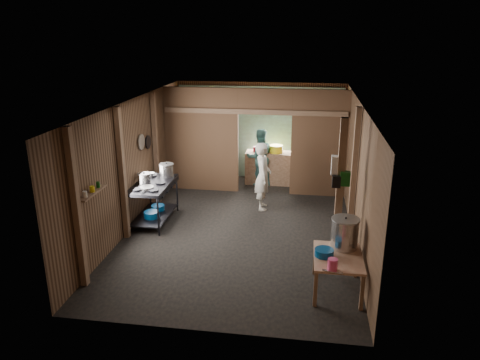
% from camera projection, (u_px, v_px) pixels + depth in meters
% --- Properties ---
extents(floor, '(4.50, 7.00, 0.00)m').
position_uv_depth(floor, '(241.00, 227.00, 9.56)').
color(floor, black).
rests_on(floor, ground).
extents(ceiling, '(4.50, 7.00, 0.00)m').
position_uv_depth(ceiling, '(242.00, 102.00, 8.74)').
color(ceiling, '#36312C').
rests_on(ceiling, ground).
extents(wall_back, '(4.50, 0.00, 2.60)m').
position_uv_depth(wall_back, '(260.00, 131.00, 12.43)').
color(wall_back, brown).
rests_on(wall_back, ground).
extents(wall_front, '(4.50, 0.00, 2.60)m').
position_uv_depth(wall_front, '(202.00, 245.00, 5.86)').
color(wall_front, brown).
rests_on(wall_front, ground).
extents(wall_left, '(0.00, 7.00, 2.60)m').
position_uv_depth(wall_left, '(134.00, 163.00, 9.46)').
color(wall_left, brown).
rests_on(wall_left, ground).
extents(wall_right, '(0.00, 7.00, 2.60)m').
position_uv_depth(wall_right, '(357.00, 172.00, 8.83)').
color(wall_right, brown).
rests_on(wall_right, ground).
extents(partition_left, '(1.85, 0.10, 2.60)m').
position_uv_depth(partition_left, '(202.00, 140.00, 11.39)').
color(partition_left, brown).
rests_on(partition_left, floor).
extents(partition_right, '(1.35, 0.10, 2.60)m').
position_uv_depth(partition_right, '(319.00, 144.00, 10.99)').
color(partition_right, brown).
rests_on(partition_right, floor).
extents(partition_header, '(1.30, 0.10, 0.60)m').
position_uv_depth(partition_header, '(265.00, 101.00, 10.86)').
color(partition_header, brown).
rests_on(partition_header, wall_back).
extents(turquoise_panel, '(4.40, 0.06, 2.50)m').
position_uv_depth(turquoise_panel, '(260.00, 133.00, 12.39)').
color(turquoise_panel, '#7BB8B2').
rests_on(turquoise_panel, wall_back).
extents(back_counter, '(1.20, 0.50, 0.85)m').
position_uv_depth(back_counter, '(268.00, 168.00, 12.15)').
color(back_counter, '#97745A').
rests_on(back_counter, floor).
extents(wall_clock, '(0.20, 0.03, 0.20)m').
position_uv_depth(wall_clock, '(269.00, 109.00, 12.11)').
color(wall_clock, silver).
rests_on(wall_clock, wall_back).
extents(post_left_a, '(0.10, 0.12, 2.60)m').
position_uv_depth(post_left_a, '(77.00, 210.00, 7.01)').
color(post_left_a, '#97745A').
rests_on(post_left_a, floor).
extents(post_left_b, '(0.10, 0.12, 2.60)m').
position_uv_depth(post_left_b, '(122.00, 175.00, 8.70)').
color(post_left_b, '#97745A').
rests_on(post_left_b, floor).
extents(post_left_c, '(0.10, 0.12, 2.60)m').
position_uv_depth(post_left_c, '(156.00, 149.00, 10.57)').
color(post_left_c, '#97745A').
rests_on(post_left_c, floor).
extents(post_right, '(0.10, 0.12, 2.60)m').
position_uv_depth(post_right, '(354.00, 175.00, 8.66)').
color(post_right, '#97745A').
rests_on(post_right, floor).
extents(post_free, '(0.12, 0.12, 2.60)m').
position_uv_depth(post_free, '(339.00, 194.00, 7.67)').
color(post_free, '#97745A').
rests_on(post_free, floor).
extents(cross_beam, '(4.40, 0.12, 0.12)m').
position_uv_depth(cross_beam, '(254.00, 112.00, 10.93)').
color(cross_beam, '#97745A').
rests_on(cross_beam, wall_left).
extents(pan_lid_big, '(0.03, 0.34, 0.34)m').
position_uv_depth(pan_lid_big, '(141.00, 142.00, 9.72)').
color(pan_lid_big, '#989898').
rests_on(pan_lid_big, wall_left).
extents(pan_lid_small, '(0.03, 0.30, 0.30)m').
position_uv_depth(pan_lid_small, '(148.00, 142.00, 10.12)').
color(pan_lid_small, black).
rests_on(pan_lid_small, wall_left).
extents(wall_shelf, '(0.14, 0.80, 0.03)m').
position_uv_depth(wall_shelf, '(93.00, 193.00, 7.44)').
color(wall_shelf, '#97745A').
rests_on(wall_shelf, wall_left).
extents(jar_white, '(0.07, 0.07, 0.10)m').
position_uv_depth(jar_white, '(85.00, 194.00, 7.19)').
color(jar_white, silver).
rests_on(jar_white, wall_shelf).
extents(jar_yellow, '(0.08, 0.08, 0.10)m').
position_uv_depth(jar_yellow, '(92.00, 189.00, 7.42)').
color(jar_yellow, yellow).
rests_on(jar_yellow, wall_shelf).
extents(jar_green, '(0.06, 0.06, 0.10)m').
position_uv_depth(jar_green, '(98.00, 185.00, 7.63)').
color(jar_green, '#0E4913').
rests_on(jar_green, wall_shelf).
extents(bag_white, '(0.22, 0.15, 0.32)m').
position_uv_depth(bag_white, '(338.00, 165.00, 7.60)').
color(bag_white, silver).
rests_on(bag_white, post_free).
extents(bag_green, '(0.16, 0.12, 0.24)m').
position_uv_depth(bag_green, '(345.00, 179.00, 7.51)').
color(bag_green, '#0E4913').
rests_on(bag_green, post_free).
extents(bag_black, '(0.14, 0.10, 0.20)m').
position_uv_depth(bag_black, '(336.00, 181.00, 7.52)').
color(bag_black, black).
rests_on(bag_black, post_free).
extents(gas_range, '(0.76, 1.47, 0.87)m').
position_uv_depth(gas_range, '(154.00, 203.00, 9.69)').
color(gas_range, black).
rests_on(gas_range, floor).
extents(prep_table, '(0.75, 1.03, 0.61)m').
position_uv_depth(prep_table, '(337.00, 273.00, 7.15)').
color(prep_table, tan).
rests_on(prep_table, floor).
extents(stove_pot_large, '(0.36, 0.36, 0.32)m').
position_uv_depth(stove_pot_large, '(167.00, 171.00, 9.93)').
color(stove_pot_large, '#B8B8B8').
rests_on(stove_pot_large, gas_range).
extents(stove_pot_med, '(0.33, 0.33, 0.24)m').
position_uv_depth(stove_pot_med, '(144.00, 179.00, 9.53)').
color(stove_pot_med, '#B8B8B8').
rests_on(stove_pot_med, gas_range).
extents(stove_saucepan, '(0.16, 0.16, 0.09)m').
position_uv_depth(stove_saucepan, '(151.00, 175.00, 9.96)').
color(stove_saucepan, '#B8B8B8').
rests_on(stove_saucepan, gas_range).
extents(frying_pan, '(0.30, 0.51, 0.07)m').
position_uv_depth(frying_pan, '(147.00, 188.00, 9.21)').
color(frying_pan, '#989898').
rests_on(frying_pan, gas_range).
extents(blue_tub_front, '(0.32, 0.32, 0.13)m').
position_uv_depth(blue_tub_front, '(152.00, 214.00, 9.58)').
color(blue_tub_front, navy).
rests_on(blue_tub_front, gas_range).
extents(blue_tub_back, '(0.29, 0.29, 0.12)m').
position_uv_depth(blue_tub_back, '(158.00, 208.00, 9.97)').
color(blue_tub_back, navy).
rests_on(blue_tub_back, gas_range).
extents(stock_pot, '(0.49, 0.49, 0.52)m').
position_uv_depth(stock_pot, '(345.00, 234.00, 7.26)').
color(stock_pot, '#B8B8B8').
rests_on(stock_pot, prep_table).
extents(wash_basin, '(0.37, 0.37, 0.11)m').
position_uv_depth(wash_basin, '(324.00, 252.00, 7.05)').
color(wash_basin, navy).
rests_on(wash_basin, prep_table).
extents(pink_bucket, '(0.16, 0.16, 0.17)m').
position_uv_depth(pink_bucket, '(333.00, 264.00, 6.62)').
color(pink_bucket, '#F74B89').
rests_on(pink_bucket, prep_table).
extents(knife, '(0.30, 0.10, 0.01)m').
position_uv_depth(knife, '(333.00, 272.00, 6.59)').
color(knife, '#B8B8B8').
rests_on(knife, prep_table).
extents(yellow_tub, '(0.35, 0.35, 0.19)m').
position_uv_depth(yellow_tub, '(276.00, 149.00, 11.96)').
color(yellow_tub, yellow).
rests_on(yellow_tub, back_counter).
extents(red_cup, '(0.12, 0.12, 0.14)m').
position_uv_depth(red_cup, '(255.00, 149.00, 12.04)').
color(red_cup, maroon).
rests_on(red_cup, back_counter).
extents(cook, '(0.43, 0.60, 1.55)m').
position_uv_depth(cook, '(263.00, 176.00, 10.31)').
color(cook, silver).
rests_on(cook, floor).
extents(worker_back, '(0.86, 0.76, 1.50)m').
position_uv_depth(worker_back, '(260.00, 157.00, 11.94)').
color(worker_back, '#3D7170').
rests_on(worker_back, floor).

